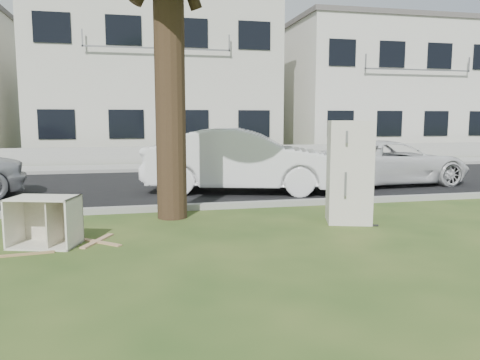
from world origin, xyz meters
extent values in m
plane|color=#264418|center=(0.00, 0.00, 0.00)|extent=(120.00, 120.00, 0.00)
cube|color=black|center=(0.00, 6.00, 0.01)|extent=(120.00, 7.00, 0.01)
cube|color=gray|center=(0.00, 2.45, 0.00)|extent=(120.00, 0.18, 0.12)
cube|color=gray|center=(0.00, 9.55, 0.00)|extent=(120.00, 0.18, 0.12)
cube|color=gray|center=(0.00, 11.00, 0.01)|extent=(120.00, 2.80, 0.01)
cube|color=gray|center=(0.00, 12.60, 0.35)|extent=(120.00, 0.15, 0.70)
cylinder|color=black|center=(-0.40, 1.80, 2.60)|extent=(0.54, 0.54, 5.20)
cube|color=beige|center=(0.00, 17.50, 3.60)|extent=(11.00, 8.00, 7.20)
cube|color=#595451|center=(0.00, 17.50, 7.32)|extent=(11.22, 8.16, 0.24)
cube|color=silver|center=(12.00, 17.50, 3.30)|extent=(10.00, 8.00, 6.60)
cube|color=#595451|center=(12.00, 17.50, 6.72)|extent=(10.20, 8.16, 0.24)
cube|color=beige|center=(2.60, 0.76, 0.89)|extent=(0.90, 0.87, 1.78)
cube|color=white|center=(-2.33, 0.24, 0.36)|extent=(1.04, 0.81, 0.71)
cube|color=#9B794B|center=(-2.64, -0.20, 0.01)|extent=(0.99, 0.21, 0.02)
cube|color=tan|center=(-1.60, 0.26, 0.01)|extent=(0.69, 0.63, 0.02)
cube|color=tan|center=(-1.62, 0.32, 0.01)|extent=(0.43, 0.79, 0.02)
imported|color=white|center=(1.55, 4.50, 0.79)|extent=(5.06, 2.93, 1.58)
imported|color=silver|center=(5.82, 4.94, 0.61)|extent=(4.52, 2.33, 1.22)
camera|label=1|loc=(-1.03, -6.72, 1.80)|focal=35.00mm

